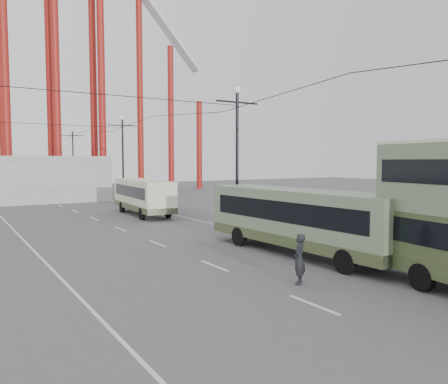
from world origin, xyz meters
TOP-DOWN VIEW (x-y plane):
  - road_markings at (-0.86, 19.70)m, footprint 12.52×120.00m
  - lamp_post_mid at (5.60, 18.00)m, footprint 3.20×0.44m
  - lamp_post_far at (5.60, 40.00)m, footprint 3.20×0.44m
  - lamp_post_distant at (5.60, 62.00)m, footprint 3.20×0.44m
  - roller_coaster at (-2.49, 56.89)m, footprint 52.95×5.00m
  - single_decker_green at (3.68, 9.81)m, footprint 2.99×11.13m
  - single_decker_cream at (3.15, 28.31)m, footprint 3.04×9.52m
  - pedestrian at (0.19, 5.98)m, footprint 0.80×0.77m

SIDE VIEW (x-z plane):
  - road_markings at x=-0.86m, z-range 0.00..0.01m
  - pedestrian at x=0.19m, z-range 0.00..1.84m
  - single_decker_cream at x=3.15m, z-range 0.18..3.10m
  - single_decker_green at x=3.68m, z-range 0.20..3.32m
  - lamp_post_mid at x=5.60m, z-range 0.02..9.34m
  - lamp_post_far at x=5.60m, z-range 0.02..9.34m
  - lamp_post_distant at x=5.60m, z-range 0.02..9.34m
  - roller_coaster at x=-2.49m, z-range -4.82..50.66m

